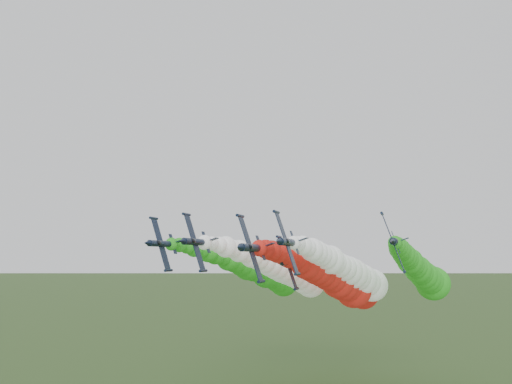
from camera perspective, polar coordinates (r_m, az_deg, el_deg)
jet_lead at (r=118.15m, az=8.67°, el=-9.73°), size 14.55×71.75×19.58m
jet_inner_left at (r=127.65m, az=3.30°, el=-8.96°), size 14.05×71.25×19.08m
jet_inner_right at (r=122.05m, az=10.88°, el=-9.08°), size 14.20×71.40×19.23m
jet_outer_left at (r=134.72m, az=0.09°, el=-8.97°), size 14.18×71.38×19.20m
jet_outer_right at (r=132.79m, az=18.42°, el=-8.72°), size 14.56×71.76×19.59m
jet_trail at (r=140.08m, az=10.33°, el=-10.36°), size 14.57×71.77×19.60m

